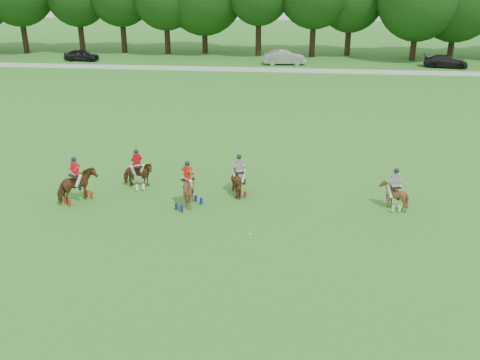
# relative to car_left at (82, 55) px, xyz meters

# --- Properties ---
(ground) EXTENTS (180.00, 180.00, 0.00)m
(ground) POSITION_rel_car_left_xyz_m (20.72, -42.50, -0.69)
(ground) COLOR #297120
(ground) RESTS_ON ground
(boundary_rail) EXTENTS (120.00, 0.10, 0.44)m
(boundary_rail) POSITION_rel_car_left_xyz_m (20.72, -4.50, -0.47)
(boundary_rail) COLOR white
(boundary_rail) RESTS_ON ground
(car_left) EXTENTS (4.15, 1.83, 1.39)m
(car_left) POSITION_rel_car_left_xyz_m (0.00, 0.00, 0.00)
(car_left) COLOR black
(car_left) RESTS_ON ground
(car_mid) EXTENTS (4.95, 2.19, 1.58)m
(car_mid) POSITION_rel_car_left_xyz_m (24.10, 0.00, 0.10)
(car_mid) COLOR #AEADB3
(car_mid) RESTS_ON ground
(car_right) EXTENTS (4.98, 2.59, 1.38)m
(car_right) POSITION_rel_car_left_xyz_m (42.05, 0.00, -0.00)
(car_right) COLOR black
(car_right) RESTS_ON ground
(polo_red_a) EXTENTS (1.94, 2.12, 2.92)m
(polo_red_a) POSITION_rel_car_left_xyz_m (14.61, -38.56, 0.17)
(polo_red_a) COLOR #4B2114
(polo_red_a) RESTS_ON ground
(polo_red_b) EXTENTS (1.79, 1.69, 2.15)m
(polo_red_b) POSITION_rel_car_left_xyz_m (17.13, -36.50, 0.06)
(polo_red_b) COLOR #4B2114
(polo_red_b) RESTS_ON ground
(polo_red_c) EXTENTS (2.07, 2.10, 2.42)m
(polo_red_c) POSITION_rel_car_left_xyz_m (20.28, -38.69, 0.19)
(polo_red_c) COLOR #4B2114
(polo_red_c) RESTS_ON ground
(polo_stripe_a) EXTENTS (1.35, 1.89, 2.18)m
(polo_stripe_a) POSITION_rel_car_left_xyz_m (22.58, -36.85, 0.08)
(polo_stripe_a) COLOR #4B2114
(polo_stripe_a) RESTS_ON ground
(polo_stripe_b) EXTENTS (1.32, 1.43, 2.09)m
(polo_stripe_b) POSITION_rel_car_left_xyz_m (30.24, -37.79, 0.04)
(polo_stripe_b) COLOR #4B2114
(polo_stripe_b) RESTS_ON ground
(polo_ball) EXTENTS (0.09, 0.09, 0.09)m
(polo_ball) POSITION_rel_car_left_xyz_m (23.53, -41.23, -0.65)
(polo_ball) COLOR white
(polo_ball) RESTS_ON ground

